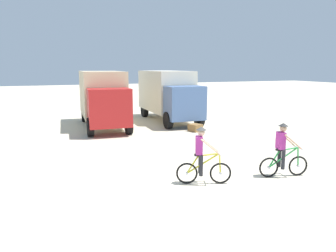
{
  "coord_description": "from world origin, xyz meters",
  "views": [
    {
      "loc": [
        -4.69,
        -8.8,
        3.61
      ],
      "look_at": [
        0.48,
        3.91,
        1.1
      ],
      "focal_mm": 34.59,
      "sensor_mm": 36.0,
      "label": 1
    }
  ],
  "objects_px": {
    "box_truck_cream_rv": "(168,93)",
    "cyclist_orange_shirt": "(202,158)",
    "box_truck_tan_camper": "(103,96)",
    "supply_crate": "(195,128)",
    "cyclist_cowboy_hat": "(283,152)"
  },
  "relations": [
    {
      "from": "box_truck_cream_rv",
      "to": "cyclist_orange_shirt",
      "type": "height_order",
      "value": "box_truck_cream_rv"
    },
    {
      "from": "box_truck_tan_camper",
      "to": "box_truck_cream_rv",
      "type": "bearing_deg",
      "value": 7.07
    },
    {
      "from": "box_truck_cream_rv",
      "to": "cyclist_orange_shirt",
      "type": "relative_size",
      "value": 3.75
    },
    {
      "from": "box_truck_cream_rv",
      "to": "cyclist_orange_shirt",
      "type": "bearing_deg",
      "value": -107.25
    },
    {
      "from": "supply_crate",
      "to": "cyclist_cowboy_hat",
      "type": "bearing_deg",
      "value": -96.05
    },
    {
      "from": "cyclist_orange_shirt",
      "to": "box_truck_tan_camper",
      "type": "bearing_deg",
      "value": 94.64
    },
    {
      "from": "box_truck_cream_rv",
      "to": "supply_crate",
      "type": "xyz_separation_m",
      "value": [
        0.03,
        -4.02,
        -1.67
      ]
    },
    {
      "from": "box_truck_tan_camper",
      "to": "cyclist_orange_shirt",
      "type": "bearing_deg",
      "value": -85.36
    },
    {
      "from": "box_truck_cream_rv",
      "to": "cyclist_cowboy_hat",
      "type": "height_order",
      "value": "box_truck_cream_rv"
    },
    {
      "from": "box_truck_tan_camper",
      "to": "supply_crate",
      "type": "height_order",
      "value": "box_truck_tan_camper"
    },
    {
      "from": "box_truck_tan_camper",
      "to": "cyclist_cowboy_hat",
      "type": "bearing_deg",
      "value": -72.2
    },
    {
      "from": "cyclist_cowboy_hat",
      "to": "supply_crate",
      "type": "height_order",
      "value": "cyclist_cowboy_hat"
    },
    {
      "from": "box_truck_tan_camper",
      "to": "box_truck_cream_rv",
      "type": "distance_m",
      "value": 4.54
    },
    {
      "from": "supply_crate",
      "to": "box_truck_cream_rv",
      "type": "bearing_deg",
      "value": 90.38
    },
    {
      "from": "box_truck_tan_camper",
      "to": "cyclist_orange_shirt",
      "type": "height_order",
      "value": "box_truck_tan_camper"
    }
  ]
}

